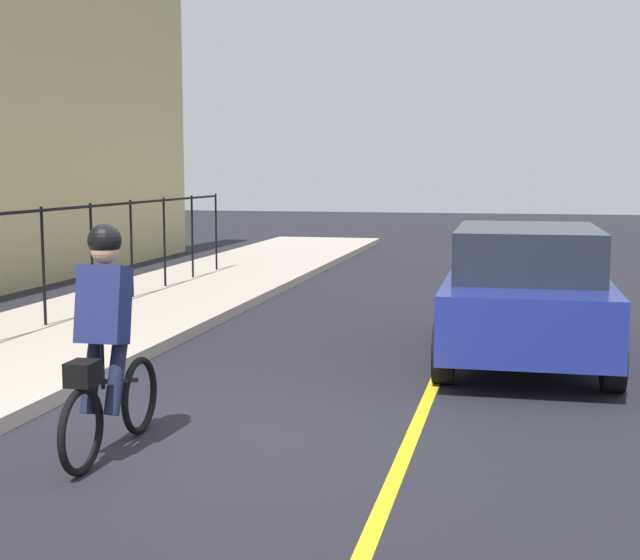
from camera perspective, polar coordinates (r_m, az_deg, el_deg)
name	(u,v)px	position (r m, az deg, el deg)	size (l,w,h in m)	color
ground_plane	(220,435)	(7.66, -6.47, -9.88)	(80.00, 80.00, 0.00)	#212128
lane_line_centre	(408,447)	(7.31, 5.67, -10.69)	(36.00, 0.12, 0.01)	yellow
cyclist_lead	(106,342)	(7.06, -13.64, -3.89)	(1.71, 0.36, 1.83)	black
patrol_sedan	(526,290)	(10.72, 13.13, -0.64)	(4.42, 1.97, 1.58)	navy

